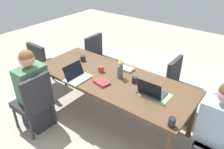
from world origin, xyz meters
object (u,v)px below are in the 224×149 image
(chair_head_left_left_near, at_px, (222,136))
(chair_head_right_left_far, at_px, (44,64))
(coffee_mug_near_left, at_px, (172,122))
(laptop_far_left_mid, at_px, (77,76))
(person_head_left_left_near, at_px, (215,136))
(chair_near_right_mid, at_px, (179,86))
(dining_table, at_px, (112,82))
(book_red_cover, at_px, (127,69))
(person_far_left_mid, at_px, (34,95))
(coffee_mug_centre_right, at_px, (83,59))
(flower_vase, at_px, (120,69))
(coffee_mug_centre_left, at_px, (134,80))
(chair_near_right_near, at_px, (99,57))
(chair_far_left_mid, at_px, (34,100))
(coffee_mug_near_right, at_px, (101,69))
(book_blue_cover, at_px, (102,82))
(laptop_head_left_left_near, at_px, (151,92))

(chair_head_left_left_near, bearing_deg, chair_head_right_left_far, 2.16)
(coffee_mug_near_left, bearing_deg, laptop_far_left_mid, -2.65)
(chair_head_left_left_near, xyz_separation_m, person_head_left_left_near, (0.06, 0.07, 0.03))
(chair_head_right_left_far, distance_m, chair_near_right_mid, 2.32)
(chair_head_right_left_far, bearing_deg, dining_table, -178.25)
(person_head_left_left_near, distance_m, book_red_cover, 1.43)
(person_far_left_mid, distance_m, coffee_mug_near_left, 1.89)
(person_far_left_mid, xyz_separation_m, coffee_mug_centre_right, (-0.11, -0.87, 0.25))
(flower_vase, distance_m, coffee_mug_centre_left, 0.24)
(person_far_left_mid, bearing_deg, chair_near_right_near, -85.92)
(flower_vase, relative_size, coffee_mug_centre_left, 3.34)
(chair_head_left_left_near, bearing_deg, person_far_left_mid, 19.47)
(person_far_left_mid, height_order, coffee_mug_centre_left, person_far_left_mid)
(chair_far_left_mid, distance_m, coffee_mug_near_right, 1.01)
(chair_near_right_mid, xyz_separation_m, book_blue_cover, (0.71, 0.95, 0.26))
(chair_head_left_left_near, distance_m, person_far_left_mid, 2.40)
(dining_table, xyz_separation_m, coffee_mug_centre_left, (-0.31, -0.08, 0.11))
(dining_table, relative_size, book_red_cover, 11.34)
(coffee_mug_near_left, distance_m, coffee_mug_centre_right, 1.80)
(dining_table, height_order, laptop_far_left_mid, laptop_far_left_mid)
(chair_near_right_mid, relative_size, coffee_mug_near_right, 10.26)
(chair_head_right_left_far, bearing_deg, chair_head_left_left_near, -177.84)
(chair_far_left_mid, relative_size, coffee_mug_centre_right, 10.74)
(flower_vase, bearing_deg, coffee_mug_centre_right, -4.89)
(coffee_mug_near_right, xyz_separation_m, book_blue_cover, (-0.21, 0.24, -0.03))
(book_red_cover, bearing_deg, person_far_left_mid, 53.06)
(person_far_left_mid, height_order, book_blue_cover, person_far_left_mid)
(chair_head_left_left_near, xyz_separation_m, chair_near_right_mid, (0.78, -0.68, 0.00))
(chair_near_right_near, bearing_deg, person_far_left_mid, 94.08)
(dining_table, distance_m, coffee_mug_near_right, 0.25)
(laptop_far_left_mid, bearing_deg, laptop_head_left_left_near, -163.44)
(coffee_mug_near_left, bearing_deg, chair_head_left_left_near, -133.43)
(dining_table, xyz_separation_m, coffee_mug_near_left, (-1.05, 0.39, 0.12))
(chair_head_left_left_near, relative_size, laptop_far_left_mid, 2.81)
(person_far_left_mid, bearing_deg, laptop_far_left_mid, -136.51)
(chair_near_right_near, distance_m, book_blue_cover, 1.33)
(chair_head_left_left_near, bearing_deg, chair_far_left_mid, 21.46)
(chair_near_right_mid, relative_size, coffee_mug_near_left, 8.90)
(chair_head_right_left_far, bearing_deg, laptop_far_left_mid, 166.20)
(person_far_left_mid, bearing_deg, coffee_mug_near_right, -126.37)
(coffee_mug_centre_right, distance_m, book_blue_cover, 0.74)
(dining_table, height_order, flower_vase, flower_vase)
(chair_head_right_left_far, xyz_separation_m, book_red_cover, (-1.52, -0.35, 0.26))
(chair_near_right_near, xyz_separation_m, coffee_mug_near_right, (-0.67, 0.73, 0.28))
(chair_head_right_left_far, xyz_separation_m, coffee_mug_centre_left, (-1.79, -0.12, 0.28))
(person_far_left_mid, xyz_separation_m, chair_near_right_mid, (-1.49, -1.48, -0.03))
(person_far_left_mid, relative_size, book_blue_cover, 5.97)
(book_blue_cover, bearing_deg, chair_near_right_near, -36.77)
(book_red_cover, bearing_deg, chair_far_left_mid, 57.19)
(flower_vase, bearing_deg, coffee_mug_centre_left, -176.54)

